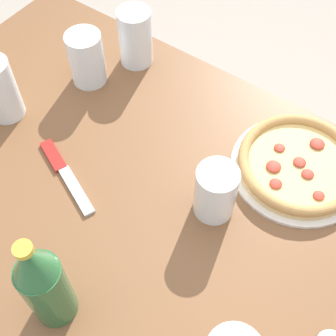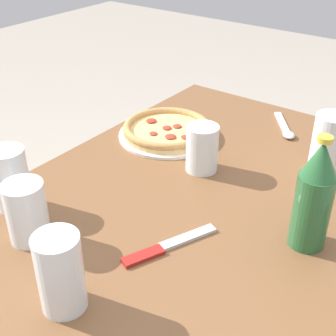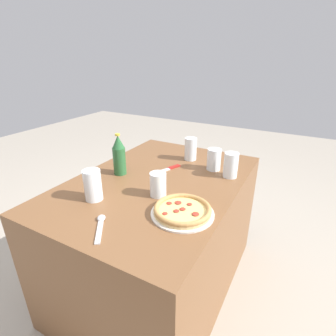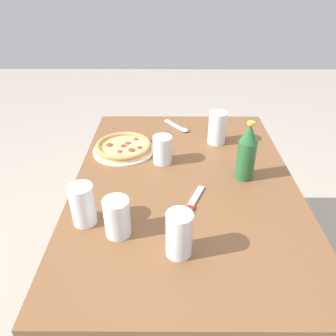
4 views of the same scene
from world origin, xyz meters
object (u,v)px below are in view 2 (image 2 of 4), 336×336
object	(u,v)px
pizza_pepperoni	(167,130)
spoon	(286,130)
glass_cola	(328,145)
glass_red_wine	(11,181)
glass_mango_juice	(61,276)
beer_bottle	(314,196)
knife	(165,246)
glass_water	(27,215)
glass_iced_tea	(202,150)

from	to	relation	value
pizza_pepperoni	spoon	distance (m)	0.34
glass_cola	glass_red_wine	bearing A→B (deg)	138.19
glass_mango_juice	beer_bottle	world-z (taller)	beer_bottle
glass_red_wine	knife	bearing A→B (deg)	-76.52
spoon	glass_cola	bearing A→B (deg)	-130.83
glass_red_wine	glass_water	bearing A→B (deg)	-114.18
pizza_pepperoni	glass_mango_juice	distance (m)	0.63
beer_bottle	glass_iced_tea	bearing A→B (deg)	70.47
glass_water	knife	xyz separation A→B (m)	(0.13, -0.23, -0.05)
glass_cola	glass_iced_tea	xyz separation A→B (m)	(-0.17, 0.24, -0.02)
glass_water	pizza_pepperoni	bearing A→B (deg)	4.96
glass_cola	glass_water	xyz separation A→B (m)	(-0.59, 0.37, -0.01)
glass_iced_tea	glass_cola	bearing A→B (deg)	-54.51
glass_water	beer_bottle	bearing A→B (deg)	-55.17
glass_cola	glass_water	distance (m)	0.70
glass_water	beer_bottle	size ratio (longest dim) A/B	0.54
knife	pizza_pepperoni	bearing A→B (deg)	36.13
beer_bottle	knife	world-z (taller)	beer_bottle
pizza_pepperoni	glass_mango_juice	bearing A→B (deg)	-158.91
glass_iced_tea	knife	bearing A→B (deg)	-160.18
glass_mango_juice	glass_water	distance (m)	0.20
beer_bottle	spoon	xyz separation A→B (m)	(0.42, 0.23, -0.10)
glass_mango_juice	glass_iced_tea	bearing A→B (deg)	6.32
glass_cola	spoon	bearing A→B (deg)	49.17
glass_mango_juice	glass_cola	bearing A→B (deg)	-15.64
glass_red_wine	glass_water	size ratio (longest dim) A/B	1.10
pizza_pepperoni	glass_mango_juice	world-z (taller)	glass_mango_juice
glass_red_wine	glass_water	xyz separation A→B (m)	(-0.05, -0.11, -0.01)
pizza_pepperoni	beer_bottle	xyz separation A→B (m)	(-0.20, -0.48, 0.09)
glass_iced_tea	beer_bottle	world-z (taller)	beer_bottle
beer_bottle	glass_cola	bearing A→B (deg)	13.95
glass_cola	beer_bottle	world-z (taller)	beer_bottle
glass_cola	glass_mango_juice	world-z (taller)	glass_cola
pizza_pepperoni	glass_cola	distance (m)	0.43
glass_cola	knife	bearing A→B (deg)	163.00
beer_bottle	knife	size ratio (longest dim) A/B	1.17
glass_red_wine	glass_iced_tea	xyz separation A→B (m)	(0.37, -0.24, -0.01)
spoon	glass_iced_tea	bearing A→B (deg)	165.74
glass_cola	glass_water	bearing A→B (deg)	147.93
glass_cola	glass_mango_juice	distance (m)	0.70
pizza_pepperoni	knife	bearing A→B (deg)	-143.87
glass_cola	knife	xyz separation A→B (m)	(-0.46, 0.14, -0.07)
glass_mango_juice	knife	world-z (taller)	glass_mango_juice
knife	glass_cola	bearing A→B (deg)	-17.00
glass_red_wine	knife	xyz separation A→B (m)	(0.08, -0.34, -0.06)
knife	glass_iced_tea	bearing A→B (deg)	19.82
glass_mango_juice	knife	bearing A→B (deg)	-12.63
glass_water	spoon	distance (m)	0.76
pizza_pepperoni	glass_water	world-z (taller)	glass_water
glass_iced_tea	beer_bottle	size ratio (longest dim) A/B	0.50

